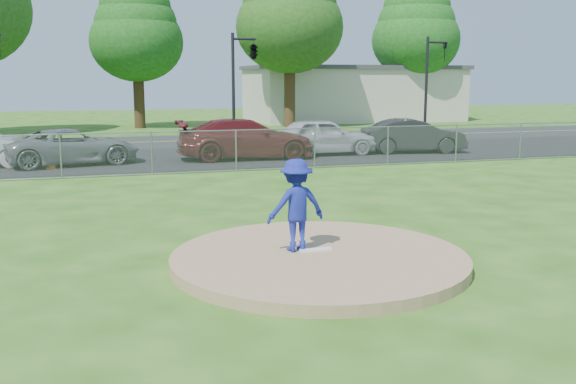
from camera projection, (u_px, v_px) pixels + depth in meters
name	position (u px, v px, depth m)	size (l,w,h in m)	color
ground	(219.00, 181.00, 21.14)	(120.00, 120.00, 0.00)	#255212
pitchers_mound	(319.00, 259.00, 11.68)	(5.40, 5.40, 0.20)	#967652
pitching_rubber	(316.00, 250.00, 11.85)	(0.60, 0.15, 0.04)	white
chain_link_fence	(209.00, 152.00, 22.89)	(40.00, 0.06, 1.50)	gray
parking_lot	(191.00, 158.00, 27.27)	(50.00, 8.00, 0.01)	black
street	(172.00, 141.00, 34.35)	(60.00, 7.00, 0.01)	black
commercial_building	(351.00, 93.00, 51.66)	(16.40, 9.40, 4.30)	#BCB3A0
tree_center	(136.00, 30.00, 42.38)	(6.16, 6.16, 9.84)	#332112
tree_right	(290.00, 13.00, 43.08)	(7.28, 7.28, 11.63)	#382414
tree_far_right	(416.00, 29.00, 49.09)	(6.72, 6.72, 10.74)	#392014
traffic_signal_center	(251.00, 53.00, 32.77)	(1.42, 2.48, 5.60)	black
traffic_signal_right	(430.00, 78.00, 35.85)	(1.28, 0.20, 5.60)	black
pitcher	(296.00, 205.00, 11.75)	(1.10, 0.63, 1.71)	navy
traffic_cone	(50.00, 159.00, 23.92)	(0.38, 0.38, 0.74)	orange
parked_car_gray	(73.00, 147.00, 25.01)	(2.32, 5.04, 1.40)	slate
parked_car_darkred	(246.00, 139.00, 26.79)	(2.34, 5.75, 1.67)	#5A1619
parked_car_pearl	(323.00, 136.00, 28.24)	(1.91, 4.74, 1.62)	#BBBDC0
parked_car_charcoal	(413.00, 136.00, 29.10)	(1.61, 4.61, 1.52)	black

